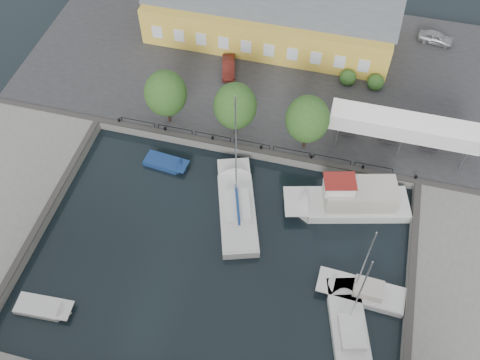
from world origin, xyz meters
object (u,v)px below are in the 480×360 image
Objects in this scene: car_red at (229,67)px; launch_sw at (44,308)px; tent_canopy at (404,126)px; east_boat_b at (363,293)px; car_silver at (436,38)px; center_sailboat at (237,210)px; trawler at (352,201)px; warehouse at (266,8)px; launch_nw at (166,164)px; east_boat_c at (349,333)px.

car_red reaches higher than launch_sw.
tent_canopy is 1.38× the size of east_boat_b.
launch_sw is (-29.75, -41.18, -1.60)m from car_silver.
center_sailboat is 1.20× the size of trawler.
car_red is at bearing 161.94° from tent_canopy.
warehouse is 39.57m from launch_sw.
launch_nw is at bearing 74.22° from launch_sw.
car_red reaches higher than launch_nw.
car_silver reaches higher than car_red.
east_boat_b is 2.22× the size of launch_nw.
car_silver is at bearing 11.07° from car_red.
east_boat_b is (-4.52, -33.49, -1.43)m from car_silver.
east_boat_c reaches higher than car_red.
launch_sw is (-26.68, -24.17, -3.59)m from tent_canopy.
tent_canopy is 20.11m from car_red.
launch_nw is (4.76, 16.85, -0.00)m from launch_sw.
center_sailboat is at bearing -24.24° from launch_nw.
east_boat_c is at bearing -33.02° from launch_nw.
car_red is at bearing -107.58° from warehouse.
launch_sw is at bearing -163.05° from east_boat_b.
car_red is 21.05m from trawler.
warehouse is 7.02× the size of car_silver.
east_boat_c is at bearing -100.20° from east_boat_b.
center_sailboat reaches higher than warehouse.
trawler is 2.45× the size of launch_sw.
warehouse is 6.25× the size of launch_nw.
east_boat_c is (1.40, -12.18, -0.76)m from trawler.
trawler is (-6.59, -25.02, -0.68)m from car_silver.
tent_canopy is 3.44× the size of car_silver.
car_red is at bearing 122.66° from east_boat_c.
center_sailboat is 9.09m from launch_nw.
east_boat_b is at bearing -24.02° from center_sailboat.
tent_canopy is 20.58m from east_boat_c.
center_sailboat reaches higher than trawler.
trawler is 18.44m from launch_nw.
warehouse is at bearing 113.06° from east_boat_c.
center_sailboat is at bearing 157.27° from car_silver.
warehouse reaches higher than trawler.
tent_canopy is 17.85m from center_sailboat.
east_boat_b is (12.19, -5.43, -0.10)m from center_sailboat.
tent_canopy is 36.17m from launch_sw.
trawler is 28.26m from launch_sw.
launch_sw is at bearing -104.85° from warehouse.
center_sailboat reaches higher than launch_nw.
trawler reaches higher than car_red.
center_sailboat is at bearing -87.62° from car_red.
warehouse is at bearing 75.15° from launch_sw.
launch_sw is at bearing 152.19° from car_silver.
east_boat_c is at bearing 9.20° from launch_sw.
tent_canopy is (16.60, -13.86, -0.74)m from warehouse.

